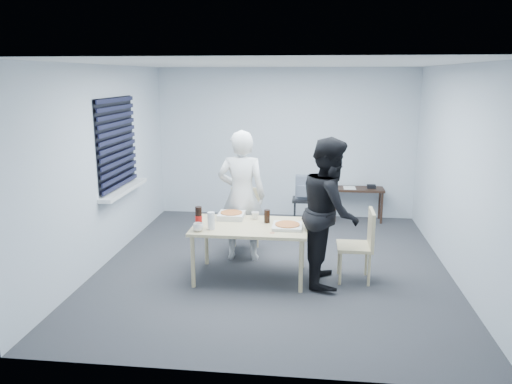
# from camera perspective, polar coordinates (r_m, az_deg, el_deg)

# --- Properties ---
(room) EXTENTS (5.00, 5.00, 5.00)m
(room) POSITION_cam_1_polar(r_m,az_deg,el_deg) (7.21, -15.36, 4.57)
(room) COLOR #2F2F34
(room) RESTS_ON ground
(dining_table) EXTENTS (1.39, 0.88, 0.68)m
(dining_table) POSITION_cam_1_polar(r_m,az_deg,el_deg) (6.12, -0.66, -4.35)
(dining_table) COLOR #C3B383
(dining_table) RESTS_ON ground
(chair_far) EXTENTS (0.42, 0.42, 0.89)m
(chair_far) POSITION_cam_1_polar(r_m,az_deg,el_deg) (7.16, -1.27, -2.62)
(chair_far) COLOR #C3B383
(chair_far) RESTS_ON ground
(chair_right) EXTENTS (0.42, 0.42, 0.89)m
(chair_right) POSITION_cam_1_polar(r_m,az_deg,el_deg) (6.20, 12.01, -5.44)
(chair_right) COLOR #C3B383
(chair_right) RESTS_ON ground
(person_white) EXTENTS (0.65, 0.42, 1.77)m
(person_white) POSITION_cam_1_polar(r_m,az_deg,el_deg) (6.70, -1.64, -0.44)
(person_white) COLOR silver
(person_white) RESTS_ON ground
(person_black) EXTENTS (0.47, 0.86, 1.77)m
(person_black) POSITION_cam_1_polar(r_m,az_deg,el_deg) (5.99, 8.43, -2.21)
(person_black) COLOR black
(person_black) RESTS_ON ground
(side_table) EXTENTS (0.86, 0.38, 0.58)m
(side_table) POSITION_cam_1_polar(r_m,az_deg,el_deg) (8.76, 11.59, -0.07)
(side_table) COLOR #311C14
(side_table) RESTS_ON ground
(stool) EXTENTS (0.36, 0.36, 0.51)m
(stool) POSITION_cam_1_polar(r_m,az_deg,el_deg) (8.19, 5.45, -1.50)
(stool) COLOR black
(stool) RESTS_ON ground
(backpack) EXTENTS (0.27, 0.20, 0.38)m
(backpack) POSITION_cam_1_polar(r_m,az_deg,el_deg) (8.11, 5.49, 0.51)
(backpack) COLOR slate
(backpack) RESTS_ON stool
(pizza_box_a) EXTENTS (0.33, 0.33, 0.08)m
(pizza_box_a) POSITION_cam_1_polar(r_m,az_deg,el_deg) (6.40, -2.83, -2.67)
(pizza_box_a) COLOR silver
(pizza_box_a) RESTS_ON dining_table
(pizza_box_b) EXTENTS (0.35, 0.35, 0.05)m
(pizza_box_b) POSITION_cam_1_polar(r_m,az_deg,el_deg) (6.01, 3.61, -3.88)
(pizza_box_b) COLOR silver
(pizza_box_b) RESTS_ON dining_table
(mug_a) EXTENTS (0.17, 0.17, 0.10)m
(mug_a) POSITION_cam_1_polar(r_m,az_deg,el_deg) (5.90, -6.61, -4.01)
(mug_a) COLOR white
(mug_a) RESTS_ON dining_table
(mug_b) EXTENTS (0.10, 0.10, 0.09)m
(mug_b) POSITION_cam_1_polar(r_m,az_deg,el_deg) (6.35, -0.09, -2.70)
(mug_b) COLOR white
(mug_b) RESTS_ON dining_table
(cola_glass) EXTENTS (0.10, 0.10, 0.16)m
(cola_glass) POSITION_cam_1_polar(r_m,az_deg,el_deg) (6.18, 1.27, -2.79)
(cola_glass) COLOR black
(cola_glass) RESTS_ON dining_table
(soda_bottle) EXTENTS (0.08, 0.08, 0.27)m
(soda_bottle) POSITION_cam_1_polar(r_m,az_deg,el_deg) (5.98, -6.58, -2.97)
(soda_bottle) COLOR black
(soda_bottle) RESTS_ON dining_table
(plastic_cups) EXTENTS (0.11, 0.11, 0.21)m
(plastic_cups) POSITION_cam_1_polar(r_m,az_deg,el_deg) (5.94, -5.15, -3.29)
(plastic_cups) COLOR silver
(plastic_cups) RESTS_ON dining_table
(rubber_band) EXTENTS (0.07, 0.07, 0.00)m
(rubber_band) POSITION_cam_1_polar(r_m,az_deg,el_deg) (5.81, 1.86, -4.69)
(rubber_band) COLOR red
(rubber_band) RESTS_ON dining_table
(papers) EXTENTS (0.21, 0.28, 0.00)m
(papers) POSITION_cam_1_polar(r_m,az_deg,el_deg) (8.72, 10.64, 0.47)
(papers) COLOR white
(papers) RESTS_ON side_table
(black_box) EXTENTS (0.16, 0.13, 0.06)m
(black_box) POSITION_cam_1_polar(r_m,az_deg,el_deg) (8.76, 13.05, 0.61)
(black_box) COLOR black
(black_box) RESTS_ON side_table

